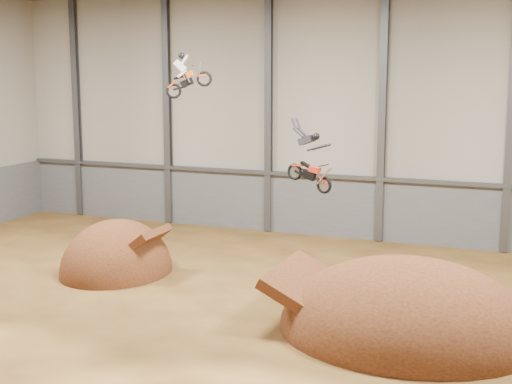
% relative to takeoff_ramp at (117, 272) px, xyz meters
% --- Properties ---
extents(floor, '(40.00, 40.00, 0.00)m').
position_rel_takeoff_ramp_xyz_m(floor, '(6.96, -3.94, 0.00)').
color(floor, '#4A3013').
rests_on(floor, ground).
extents(back_wall, '(40.00, 0.10, 14.00)m').
position_rel_takeoff_ramp_xyz_m(back_wall, '(6.96, 11.06, 7.00)').
color(back_wall, '#A09A8E').
rests_on(back_wall, ground).
extents(lower_band_back, '(39.80, 0.18, 3.50)m').
position_rel_takeoff_ramp_xyz_m(lower_band_back, '(6.96, 10.96, 1.75)').
color(lower_band_back, '#5B5E64').
rests_on(lower_band_back, ground).
extents(steel_rail, '(39.80, 0.35, 0.20)m').
position_rel_takeoff_ramp_xyz_m(steel_rail, '(6.96, 10.81, 3.55)').
color(steel_rail, '#47494F').
rests_on(steel_rail, lower_band_back).
extents(steel_column_0, '(0.40, 0.36, 13.90)m').
position_rel_takeoff_ramp_xyz_m(steel_column_0, '(-9.71, 10.86, 7.00)').
color(steel_column_0, '#47494F').
rests_on(steel_column_0, ground).
extents(steel_column_1, '(0.40, 0.36, 13.90)m').
position_rel_takeoff_ramp_xyz_m(steel_column_1, '(-3.04, 10.86, 7.00)').
color(steel_column_1, '#47494F').
rests_on(steel_column_1, ground).
extents(steel_column_2, '(0.40, 0.36, 13.90)m').
position_rel_takeoff_ramp_xyz_m(steel_column_2, '(3.62, 10.86, 7.00)').
color(steel_column_2, '#47494F').
rests_on(steel_column_2, ground).
extents(steel_column_3, '(0.40, 0.36, 13.90)m').
position_rel_takeoff_ramp_xyz_m(steel_column_3, '(10.29, 10.86, 7.00)').
color(steel_column_3, '#47494F').
rests_on(steel_column_3, ground).
extents(steel_column_4, '(0.40, 0.36, 13.90)m').
position_rel_takeoff_ramp_xyz_m(steel_column_4, '(16.96, 10.86, 7.00)').
color(steel_column_4, '#47494F').
rests_on(steel_column_4, ground).
extents(takeoff_ramp, '(5.09, 5.88, 5.09)m').
position_rel_takeoff_ramp_xyz_m(takeoff_ramp, '(0.00, 0.00, 0.00)').
color(takeoff_ramp, '#3C1C0F').
rests_on(takeoff_ramp, ground).
extents(landing_ramp, '(9.47, 8.37, 5.46)m').
position_rel_takeoff_ramp_xyz_m(landing_ramp, '(14.22, -2.80, 0.00)').
color(landing_ramp, '#3C1C0F').
rests_on(landing_ramp, ground).
extents(fmx_rider_a, '(2.85, 1.79, 2.62)m').
position_rel_takeoff_ramp_xyz_m(fmx_rider_a, '(3.54, 1.19, 9.53)').
color(fmx_rider_a, '#D2450D').
extents(fmx_rider_b, '(3.79, 1.90, 3.39)m').
position_rel_takeoff_ramp_xyz_m(fmx_rider_b, '(9.10, 1.12, 5.88)').
color(fmx_rider_b, red).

